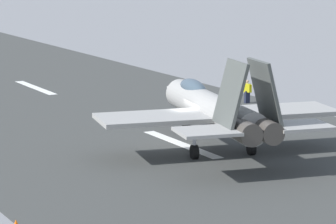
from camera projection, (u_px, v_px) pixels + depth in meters
name	position (u px, v px, depth m)	size (l,w,h in m)	color
ground_plane	(188.00, 147.00, 48.21)	(400.00, 400.00, 0.00)	gray
runway_strip	(188.00, 147.00, 48.19)	(240.00, 26.00, 0.02)	#3C3E3C
fighter_jet	(213.00, 108.00, 46.92)	(16.42, 13.40, 5.53)	#9E9D9A
crew_person	(247.00, 92.00, 62.13)	(0.58, 0.49, 1.69)	#1E2338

